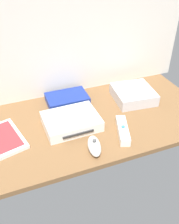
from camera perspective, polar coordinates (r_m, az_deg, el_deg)
ground_plane at (r=102.55cm, az=0.00°, el=-2.26°), size 100.00×48.00×2.00cm
back_wall at (r=108.30cm, az=-4.98°, el=19.49°), size 110.00×1.20×64.00cm
game_console at (r=97.94cm, az=-4.14°, el=-2.12°), size 21.23×16.74×4.40cm
mini_computer at (r=114.99cm, az=9.93°, el=4.02°), size 18.66×18.66×5.30cm
game_case at (r=97.12cm, az=-19.30°, el=-5.95°), size 17.77×21.71×1.56cm
network_router at (r=112.16cm, az=-5.10°, el=3.00°), size 18.14×12.56×3.40cm
remote_wand at (r=95.39cm, az=7.56°, el=-4.12°), size 8.25×15.16×3.40cm
remote_nunchuk at (r=87.50cm, az=1.10°, el=-7.70°), size 6.31×10.68×5.10cm
remote_classic_pad at (r=95.87cm, az=-3.62°, el=-0.63°), size 14.47×8.14×2.40cm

